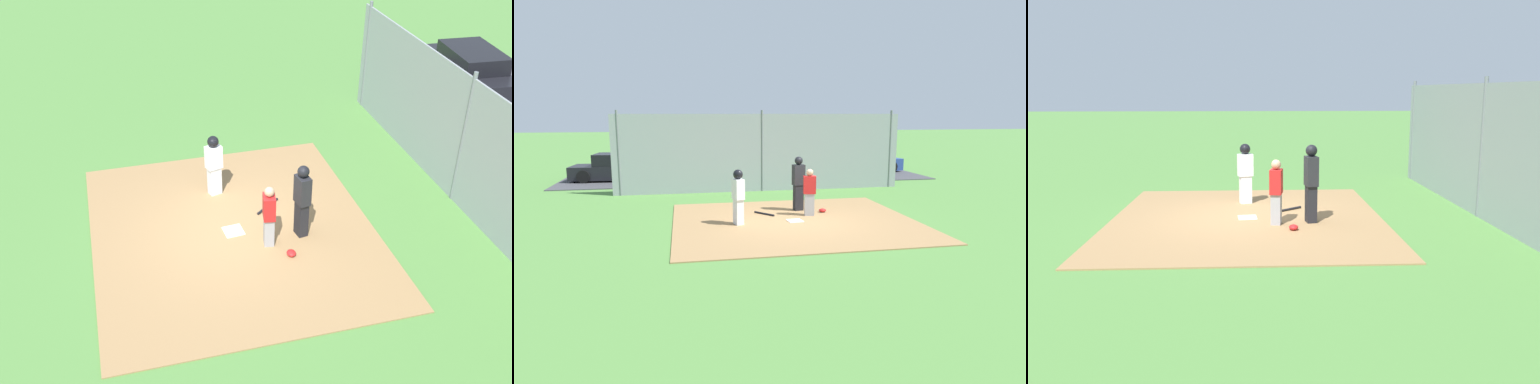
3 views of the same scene
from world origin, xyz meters
TOP-DOWN VIEW (x-y plane):
  - ground_plane at (0.00, 0.00)m, footprint 140.00×140.00m
  - dirt_infield at (0.00, 0.00)m, footprint 7.20×6.40m
  - home_plate at (0.00, 0.00)m, footprint 0.48×0.48m
  - catcher at (-0.64, -0.67)m, footprint 0.42×0.32m
  - umpire at (-0.48, -1.47)m, footprint 0.42×0.32m
  - runner at (1.71, 0.07)m, footprint 0.36×0.44m
  - baseball_bat at (0.75, -1.04)m, footprint 0.55×0.67m
  - catcher_mask at (-1.19, -1.02)m, footprint 0.24×0.20m
  - backstop_fence at (0.00, -5.61)m, footprint 12.00×0.10m
  - parked_car_dark at (6.29, -9.77)m, footprint 4.32×2.12m

SIDE VIEW (x-z plane):
  - ground_plane at x=0.00m, z-range 0.00..0.00m
  - dirt_infield at x=0.00m, z-range 0.00..0.03m
  - home_plate at x=0.00m, z-range 0.03..0.05m
  - baseball_bat at x=0.75m, z-range 0.03..0.09m
  - catcher_mask at x=-1.19m, z-range 0.03..0.15m
  - parked_car_dark at x=6.29m, z-range -0.03..1.25m
  - catcher at x=-0.64m, z-range 0.05..1.53m
  - runner at x=1.71m, z-range 0.14..1.75m
  - umpire at x=-0.48m, z-range 0.08..1.88m
  - backstop_fence at x=0.00m, z-range -0.07..3.28m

